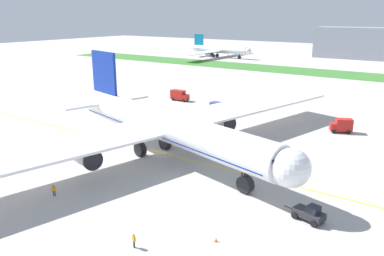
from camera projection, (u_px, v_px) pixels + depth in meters
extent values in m
plane|color=#ADAAA5|center=(161.00, 151.00, 76.31)|extent=(600.00, 600.00, 0.00)
cube|color=yellow|center=(158.00, 152.00, 75.73)|extent=(280.00, 0.36, 0.01)
cube|color=#38722D|center=(335.00, 74.00, 173.62)|extent=(320.00, 24.00, 0.10)
cylinder|color=white|center=(165.00, 125.00, 70.95)|extent=(50.90, 17.98, 5.61)
cube|color=navy|center=(165.00, 131.00, 71.23)|extent=(48.81, 17.04, 0.67)
sphere|color=white|center=(291.00, 168.00, 51.43)|extent=(5.33, 5.33, 5.33)
cone|color=white|center=(92.00, 99.00, 91.06)|extent=(7.16, 6.14, 4.77)
cube|color=navy|center=(104.00, 72.00, 84.35)|extent=(9.05, 2.80, 8.98)
cube|color=white|center=(125.00, 97.00, 90.47)|extent=(7.65, 10.09, 0.39)
cube|color=white|center=(80.00, 105.00, 83.35)|extent=(7.65, 10.09, 0.39)
cube|color=white|center=(248.00, 106.00, 89.33)|extent=(22.18, 47.33, 0.45)
cube|color=white|center=(14.00, 159.00, 56.65)|extent=(22.18, 47.33, 0.45)
cylinder|color=#B7BABF|center=(221.00, 122.00, 82.15)|extent=(5.93, 4.30, 3.09)
cylinder|color=black|center=(230.00, 125.00, 80.23)|extent=(1.24, 3.26, 3.24)
cylinder|color=#B7BABF|center=(85.00, 156.00, 62.57)|extent=(5.93, 4.30, 3.09)
cylinder|color=black|center=(93.00, 161.00, 60.65)|extent=(1.24, 3.26, 3.24)
cylinder|color=black|center=(246.00, 178.00, 58.06)|extent=(0.59, 0.59, 2.18)
cylinder|color=black|center=(245.00, 184.00, 58.37)|extent=(2.88, 1.82, 2.67)
cylinder|color=black|center=(165.00, 137.00, 76.86)|extent=(0.59, 0.59, 2.18)
cylinder|color=black|center=(165.00, 143.00, 77.17)|extent=(2.88, 1.82, 2.67)
cylinder|color=black|center=(140.00, 144.00, 73.13)|extent=(0.59, 0.59, 2.18)
cylinder|color=black|center=(140.00, 149.00, 73.43)|extent=(2.88, 1.82, 2.67)
cube|color=black|center=(286.00, 161.00, 51.84)|extent=(2.94, 4.56, 1.01)
sphere|color=black|center=(122.00, 103.00, 86.54)|extent=(0.39, 0.39, 0.39)
sphere|color=black|center=(130.00, 105.00, 84.21)|extent=(0.39, 0.39, 0.39)
sphere|color=black|center=(138.00, 108.00, 81.88)|extent=(0.39, 0.39, 0.39)
sphere|color=black|center=(147.00, 111.00, 79.54)|extent=(0.39, 0.39, 0.39)
sphere|color=black|center=(156.00, 114.00, 77.21)|extent=(0.39, 0.39, 0.39)
sphere|color=black|center=(166.00, 117.00, 74.88)|extent=(0.39, 0.39, 0.39)
sphere|color=black|center=(177.00, 120.00, 72.55)|extent=(0.39, 0.39, 0.39)
sphere|color=black|center=(188.00, 124.00, 70.22)|extent=(0.39, 0.39, 0.39)
sphere|color=black|center=(201.00, 127.00, 67.89)|extent=(0.39, 0.39, 0.39)
sphere|color=black|center=(214.00, 132.00, 65.56)|extent=(0.39, 0.39, 0.39)
sphere|color=black|center=(228.00, 136.00, 63.22)|extent=(0.39, 0.39, 0.39)
sphere|color=black|center=(243.00, 141.00, 60.89)|extent=(0.39, 0.39, 0.39)
sphere|color=black|center=(259.00, 146.00, 58.56)|extent=(0.39, 0.39, 0.39)
cube|color=#26262B|center=(309.00, 214.00, 50.65)|extent=(4.40, 2.89, 0.90)
cube|color=black|center=(313.00, 209.00, 49.96)|extent=(1.78, 1.80, 0.90)
cylinder|color=black|center=(290.00, 208.00, 52.84)|extent=(1.77, 0.56, 0.12)
cylinder|color=black|center=(295.00, 215.00, 51.18)|extent=(0.96, 0.56, 0.90)
cylinder|color=black|center=(303.00, 211.00, 52.42)|extent=(0.96, 0.56, 0.90)
cylinder|color=black|center=(314.00, 224.00, 49.14)|extent=(0.96, 0.56, 0.90)
cylinder|color=black|center=(322.00, 219.00, 50.38)|extent=(0.96, 0.56, 0.90)
cylinder|color=black|center=(54.00, 193.00, 57.47)|extent=(0.13, 0.13, 0.86)
cylinder|color=orange|center=(52.00, 189.00, 57.27)|extent=(0.10, 0.10, 0.55)
cylinder|color=black|center=(55.00, 193.00, 57.47)|extent=(0.13, 0.13, 0.86)
cylinder|color=orange|center=(56.00, 189.00, 57.28)|extent=(0.10, 0.10, 0.55)
cube|color=orange|center=(54.00, 189.00, 57.26)|extent=(0.52, 0.47, 0.61)
sphere|color=brown|center=(54.00, 186.00, 57.14)|extent=(0.23, 0.23, 0.23)
cylinder|color=black|center=(134.00, 244.00, 44.92)|extent=(0.13, 0.13, 0.87)
cylinder|color=orange|center=(133.00, 238.00, 44.85)|extent=(0.10, 0.10, 0.55)
cylinder|color=black|center=(134.00, 245.00, 44.75)|extent=(0.13, 0.13, 0.87)
cylinder|color=orange|center=(135.00, 240.00, 44.43)|extent=(0.10, 0.10, 0.55)
cube|color=orange|center=(134.00, 238.00, 44.63)|extent=(0.52, 0.42, 0.61)
sphere|color=#8C6647|center=(134.00, 235.00, 44.50)|extent=(0.24, 0.24, 0.24)
cylinder|color=black|center=(242.00, 174.00, 64.46)|extent=(0.11, 0.11, 0.78)
cylinder|color=orange|center=(241.00, 170.00, 64.37)|extent=(0.09, 0.09, 0.50)
cylinder|color=black|center=(243.00, 174.00, 64.33)|extent=(0.11, 0.11, 0.78)
cylinder|color=orange|center=(243.00, 171.00, 64.06)|extent=(0.09, 0.09, 0.50)
cube|color=orange|center=(242.00, 171.00, 64.20)|extent=(0.45, 0.31, 0.55)
sphere|color=tan|center=(242.00, 168.00, 64.09)|extent=(0.21, 0.21, 0.21)
cube|color=#F2590C|center=(216.00, 241.00, 46.13)|extent=(0.36, 0.36, 0.03)
cone|color=#F2590C|center=(216.00, 239.00, 46.05)|extent=(0.28, 0.28, 0.55)
cylinder|color=white|center=(216.00, 239.00, 46.04)|extent=(0.17, 0.17, 0.06)
cube|color=#B21E19|center=(344.00, 125.00, 87.76)|extent=(4.09, 3.47, 2.73)
cube|color=#B21E19|center=(333.00, 127.00, 88.15)|extent=(2.14, 2.38, 1.67)
cube|color=#263347|center=(330.00, 125.00, 88.12)|extent=(0.88, 1.55, 0.74)
cylinder|color=black|center=(334.00, 132.00, 87.41)|extent=(0.94, 0.69, 0.90)
cylinder|color=black|center=(332.00, 129.00, 89.36)|extent=(0.94, 0.69, 0.90)
cylinder|color=black|center=(348.00, 132.00, 87.08)|extent=(0.94, 0.69, 0.90)
cylinder|color=black|center=(346.00, 129.00, 89.03)|extent=(0.94, 0.69, 0.90)
cube|color=#B21E19|center=(178.00, 95.00, 120.39)|extent=(4.45, 2.26, 2.76)
cube|color=#B21E19|center=(185.00, 97.00, 119.07)|extent=(1.76, 2.11, 1.67)
cube|color=#263347|center=(188.00, 97.00, 118.56)|extent=(0.12, 1.81, 0.74)
cylinder|color=black|center=(187.00, 99.00, 120.17)|extent=(0.91, 0.32, 0.90)
cylinder|color=black|center=(183.00, 101.00, 118.44)|extent=(0.91, 0.32, 0.90)
cylinder|color=black|center=(177.00, 98.00, 122.22)|extent=(0.91, 0.32, 0.90)
cylinder|color=black|center=(173.00, 99.00, 120.49)|extent=(0.91, 0.32, 0.90)
cube|color=#33478C|center=(218.00, 107.00, 105.68)|extent=(4.29, 2.69, 2.34)
cube|color=#33478C|center=(226.00, 109.00, 104.12)|extent=(1.80, 2.34, 1.92)
cube|color=#263347|center=(228.00, 108.00, 103.56)|extent=(0.28, 1.91, 0.85)
cylinder|color=black|center=(228.00, 112.00, 105.22)|extent=(0.93, 0.39, 0.90)
cylinder|color=black|center=(223.00, 113.00, 103.56)|extent=(0.93, 0.39, 0.90)
cylinder|color=black|center=(217.00, 110.00, 107.48)|extent=(0.93, 0.39, 0.90)
cylinder|color=black|center=(212.00, 111.00, 105.82)|extent=(0.93, 0.39, 0.90)
cylinder|color=white|center=(220.00, 50.00, 236.88)|extent=(35.91, 4.20, 4.18)
cube|color=#0C6B9E|center=(220.00, 51.00, 237.08)|extent=(34.48, 3.87, 0.50)
sphere|color=white|center=(248.00, 51.00, 226.49)|extent=(3.97, 3.97, 3.97)
cone|color=white|center=(193.00, 48.00, 247.57)|extent=(4.60, 3.56, 3.55)
cube|color=#0C6B9E|center=(199.00, 40.00, 243.54)|extent=(6.46, 0.42, 6.69)
cube|color=white|center=(202.00, 47.00, 248.60)|extent=(3.95, 6.69, 0.29)
cube|color=white|center=(194.00, 48.00, 241.98)|extent=(3.95, 6.69, 0.29)
cube|color=white|center=(232.00, 48.00, 252.43)|extent=(7.92, 32.32, 0.33)
cube|color=white|center=(201.00, 53.00, 223.57)|extent=(7.92, 32.32, 0.33)
cylinder|color=#B7BABF|center=(227.00, 51.00, 246.45)|extent=(3.97, 2.30, 2.30)
cylinder|color=black|center=(230.00, 51.00, 245.37)|extent=(0.35, 2.42, 2.42)
cylinder|color=#B7BABF|center=(209.00, 54.00, 229.09)|extent=(3.97, 2.30, 2.30)
cylinder|color=black|center=(212.00, 54.00, 228.01)|extent=(0.35, 2.42, 2.42)
cylinder|color=black|center=(239.00, 56.00, 230.28)|extent=(0.44, 0.44, 1.62)
cylinder|color=black|center=(239.00, 57.00, 230.51)|extent=(1.99, 0.90, 1.99)
cylinder|color=black|center=(217.00, 54.00, 240.99)|extent=(0.44, 0.44, 1.62)
cylinder|color=black|center=(217.00, 55.00, 241.22)|extent=(1.99, 0.90, 1.99)
cylinder|color=black|center=(214.00, 55.00, 237.52)|extent=(0.44, 0.44, 1.62)
cylinder|color=black|center=(214.00, 56.00, 237.75)|extent=(1.99, 0.90, 1.99)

